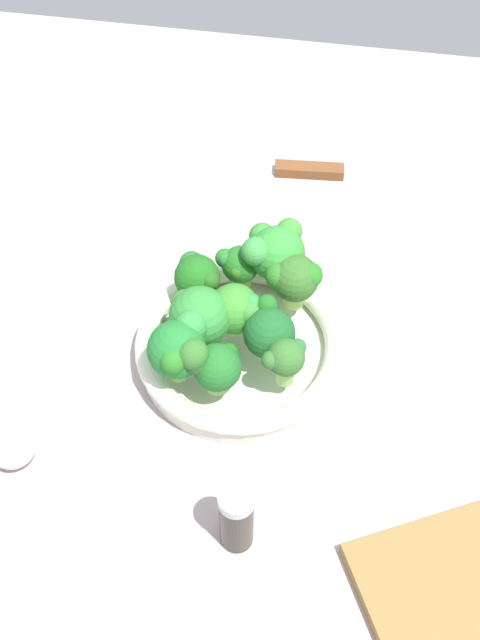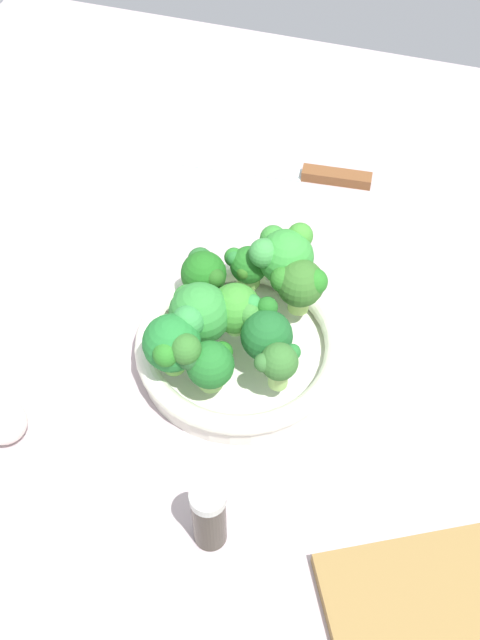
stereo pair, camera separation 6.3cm
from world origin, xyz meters
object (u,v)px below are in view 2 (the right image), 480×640
knife (302,173)px  broccoli_floret_7 (204,273)px  broccoli_floret_1 (238,308)px  broccoli_floret_2 (174,346)px  cutting_board (467,601)px  garlic_bulb (4,422)px  broccoli_floret_5 (279,363)px  pepper_shaker (209,516)px  bowl (240,348)px  broccoli_floret_8 (266,334)px  broccoli_floret_3 (208,364)px  broccoli_floret_6 (282,254)px  broccoli_floret_0 (300,284)px  broccoli_floret_9 (246,265)px  broccoli_floret_4 (198,314)px

knife → broccoli_floret_7: bearing=79.7°
broccoli_floret_1 → broccoli_floret_2: bearing=57.3°
cutting_board → garlic_bulb: (48.85, -4.27, 1.64)cm
cutting_board → broccoli_floret_5: bearing=-35.5°
cutting_board → pepper_shaker: 24.94cm
cutting_board → broccoli_floret_7: bearing=-37.4°
garlic_bulb → pepper_shaker: pepper_shaker is taller
bowl → broccoli_floret_8: size_ratio=3.75×
broccoli_floret_3 → cutting_board: bearing=154.4°
broccoli_floret_6 → broccoli_floret_0: bearing=132.4°
broccoli_floret_1 → garlic_bulb: 27.43cm
broccoli_floret_8 → knife: broccoli_floret_8 is taller
broccoli_floret_7 → broccoli_floret_5: bearing=139.3°
garlic_bulb → broccoli_floret_7: bearing=-125.2°
broccoli_floret_9 → pepper_shaker: broccoli_floret_9 is taller
broccoli_floret_9 → knife: (-0.91, -24.66, -6.55)cm
broccoli_floret_5 → broccoli_floret_6: 14.15cm
broccoli_floret_6 → broccoli_floret_9: 4.47cm
bowl → broccoli_floret_6: (-2.27, -8.95, 6.93)cm
broccoli_floret_1 → broccoli_floret_8: size_ratio=1.02×
broccoli_floret_6 → garlic_bulb: broccoli_floret_6 is taller
broccoli_floret_0 → broccoli_floret_5: size_ratio=1.17×
broccoli_floret_3 → broccoli_floret_9: bearing=-89.2°
broccoli_floret_3 → broccoli_floret_4: broccoli_floret_4 is taller
broccoli_floret_8 → broccoli_floret_9: 10.48cm
broccoli_floret_0 → broccoli_floret_9: broccoli_floret_0 is taller
broccoli_floret_3 → garlic_bulb: size_ratio=1.24×
broccoli_floret_3 → knife: (-0.70, -39.25, -6.98)cm
broccoli_floret_4 → bowl: bearing=-162.6°
broccoli_floret_2 → broccoli_floret_6: size_ratio=0.94×
broccoli_floret_6 → broccoli_floret_2: bearing=63.8°
broccoli_floret_3 → broccoli_floret_5: (-6.92, -1.96, 0.28)cm
broccoli_floret_5 → broccoli_floret_6: broccoli_floret_6 is taller
bowl → broccoli_floret_3: broccoli_floret_3 is taller
broccoli_floret_9 → knife: broccoli_floret_9 is taller
broccoli_floret_0 → knife: bearing=-77.7°
broccoli_floret_1 → broccoli_floret_6: 8.45cm
broccoli_floret_1 → cutting_board: (-28.51, 21.87, -7.04)cm
broccoli_floret_4 → knife: bearing=-96.1°
broccoli_floret_0 → broccoli_floret_5: bearing=92.3°
knife → pepper_shaker: bearing=94.3°
broccoli_floret_0 → broccoli_floret_8: bearing=75.8°
cutting_board → garlic_bulb: 49.06cm
broccoli_floret_3 → broccoli_floret_7: bearing=-69.7°
broccoli_floret_6 → bowl: bearing=75.8°
broccoli_floret_1 → pepper_shaker: broccoli_floret_1 is taller
broccoli_floret_0 → broccoli_floret_7: size_ratio=1.14×
knife → broccoli_floret_0: bearing=102.3°
broccoli_floret_2 → broccoli_floret_5: broccoli_floret_2 is taller
bowl → broccoli_floret_9: (1.61, -7.87, 4.99)cm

